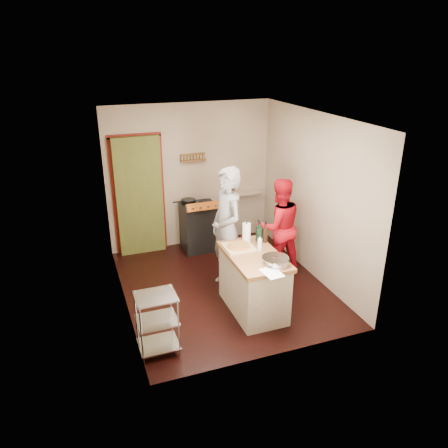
% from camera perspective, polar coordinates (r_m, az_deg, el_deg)
% --- Properties ---
extents(floor, '(3.50, 3.50, 0.00)m').
position_cam_1_polar(floor, '(6.90, -0.08, -8.07)').
color(floor, black).
rests_on(floor, ground).
extents(back_wall, '(3.00, 0.44, 2.60)m').
position_cam_1_polar(back_wall, '(7.87, -8.96, 4.61)').
color(back_wall, tan).
rests_on(back_wall, ground).
extents(left_wall, '(0.04, 3.50, 2.60)m').
position_cam_1_polar(left_wall, '(6.03, -13.61, 0.34)').
color(left_wall, tan).
rests_on(left_wall, ground).
extents(right_wall, '(0.04, 3.50, 2.60)m').
position_cam_1_polar(right_wall, '(6.97, 11.62, 3.53)').
color(right_wall, tan).
rests_on(right_wall, ground).
extents(ceiling, '(3.00, 3.50, 0.02)m').
position_cam_1_polar(ceiling, '(6.01, -0.09, 13.89)').
color(ceiling, white).
rests_on(ceiling, back_wall).
extents(stove, '(0.60, 0.63, 1.00)m').
position_cam_1_polar(stove, '(7.92, -3.27, -0.26)').
color(stove, black).
rests_on(stove, ground).
extents(wire_shelving, '(0.48, 0.40, 0.80)m').
position_cam_1_polar(wire_shelving, '(5.41, -8.73, -12.41)').
color(wire_shelving, silver).
rests_on(wire_shelving, ground).
extents(island, '(0.68, 1.29, 1.18)m').
position_cam_1_polar(island, '(6.12, 3.90, -7.39)').
color(island, beige).
rests_on(island, ground).
extents(person_stripe, '(0.51, 0.73, 1.90)m').
position_cam_1_polar(person_stripe, '(6.49, 0.37, -0.74)').
color(person_stripe, silver).
rests_on(person_stripe, ground).
extents(person_red, '(0.78, 0.62, 1.60)m').
position_cam_1_polar(person_red, '(7.04, 7.14, -0.34)').
color(person_red, red).
rests_on(person_red, ground).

